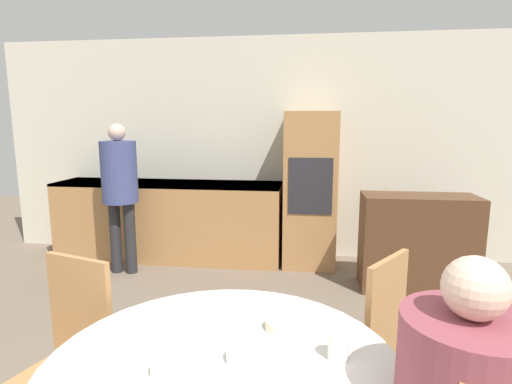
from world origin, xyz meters
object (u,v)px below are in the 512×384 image
at_px(cup, 338,346).
at_px(bowl_near, 281,324).
at_px(chair_far_left, 68,352).
at_px(oven_unit, 310,190).
at_px(sideboard, 417,243).
at_px(person_standing, 120,183).
at_px(bowl_centre, 246,355).
at_px(chair_far_right, 368,338).
at_px(bowl_far, 169,368).

bearing_deg(cup, bowl_near, 138.91).
bearing_deg(chair_far_left, bowl_near, 11.93).
xyz_separation_m(oven_unit, bowl_near, (-0.13, -2.96, -0.07)).
relative_size(sideboard, cup, 11.23).
relative_size(cup, bowl_near, 0.71).
relative_size(person_standing, bowl_centre, 11.50).
bearing_deg(chair_far_left, chair_far_right, 29.44).
distance_m(person_standing, bowl_near, 3.07).
relative_size(chair_far_right, person_standing, 0.61).
bearing_deg(chair_far_right, chair_far_left, -42.09).
bearing_deg(sideboard, bowl_centre, -115.99).
bearing_deg(bowl_near, chair_far_right, 44.32).
height_order(bowl_near, bowl_centre, bowl_near).
height_order(sideboard, chair_far_left, chair_far_left).
height_order(sideboard, bowl_near, sideboard).
xyz_separation_m(oven_unit, cup, (0.08, -3.15, -0.04)).
xyz_separation_m(chair_far_left, person_standing, (-0.86, 2.34, 0.45)).
relative_size(oven_unit, bowl_near, 13.05).
relative_size(chair_far_left, person_standing, 0.61).
relative_size(cup, bowl_far, 0.76).
bearing_deg(chair_far_right, oven_unit, -138.10).
bearing_deg(chair_far_right, person_standing, -96.19).
height_order(oven_unit, chair_far_right, oven_unit).
height_order(bowl_centre, bowl_far, bowl_far).
bearing_deg(chair_far_left, sideboard, 63.67).
xyz_separation_m(cup, bowl_near, (-0.21, 0.18, -0.03)).
xyz_separation_m(bowl_near, bowl_centre, (-0.11, -0.23, -0.00)).
xyz_separation_m(sideboard, bowl_far, (-1.51, -2.71, 0.33)).
bearing_deg(person_standing, oven_unit, 14.97).
height_order(oven_unit, person_standing, oven_unit).
distance_m(cup, bowl_centre, 0.33).
bearing_deg(cup, bowl_centre, -171.66).
height_order(person_standing, bowl_near, person_standing).
bearing_deg(sideboard, oven_unit, 150.30).
bearing_deg(person_standing, chair_far_right, -41.81).
bearing_deg(person_standing, cup, -51.60).
xyz_separation_m(cup, bowl_far, (-0.56, -0.15, -0.03)).
relative_size(chair_far_left, chair_far_right, 1.00).
bearing_deg(bowl_far, bowl_centre, 24.01).
bearing_deg(bowl_far, cup, 15.36).
height_order(oven_unit, bowl_centre, oven_unit).
bearing_deg(bowl_near, person_standing, 127.45).
xyz_separation_m(oven_unit, bowl_far, (-0.48, -3.30, -0.07)).
distance_m(chair_far_left, cup, 1.28).
xyz_separation_m(oven_unit, chair_far_left, (-1.13, -2.87, -0.33)).
xyz_separation_m(chair_far_right, person_standing, (-2.27, 2.03, 0.45)).
xyz_separation_m(sideboard, bowl_centre, (-1.27, -2.61, 0.33)).
bearing_deg(bowl_far, sideboard, 60.88).
bearing_deg(cup, bowl_far, -164.64).
distance_m(sideboard, chair_far_left, 3.15).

